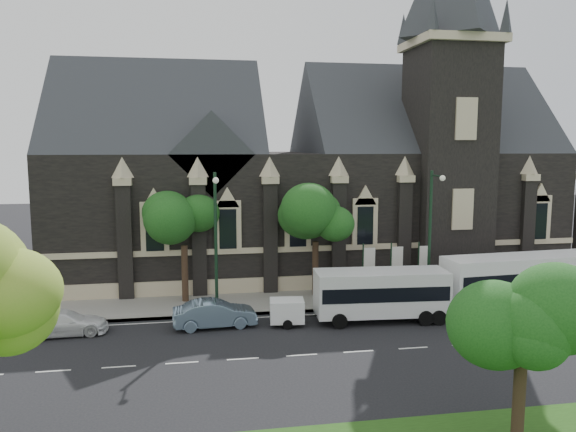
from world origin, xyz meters
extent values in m
plane|color=black|center=(0.00, 0.00, 0.00)|extent=(160.00, 160.00, 0.00)
cube|color=gray|center=(0.00, 9.50, 0.07)|extent=(80.00, 5.00, 0.15)
cube|color=black|center=(4.00, 19.50, 5.00)|extent=(40.00, 15.00, 10.00)
cube|color=#2B2D32|center=(-8.00, 19.50, 10.00)|extent=(16.00, 15.00, 15.00)
cube|color=#2B2D32|center=(14.00, 19.50, 10.00)|extent=(20.00, 15.00, 15.00)
cube|color=#2B2D32|center=(-4.00, 15.00, 10.00)|extent=(6.00, 6.00, 6.00)
cube|color=black|center=(14.00, 13.50, 9.00)|extent=(5.50, 5.50, 18.00)
cube|color=#CDB394|center=(14.00, 13.50, 18.20)|extent=(6.20, 6.20, 0.60)
cube|color=#CDB394|center=(4.00, 11.96, 3.20)|extent=(40.00, 0.22, 0.40)
cube|color=#CDB394|center=(4.00, 11.96, 0.60)|extent=(40.00, 0.25, 1.20)
cube|color=black|center=(2.00, 11.82, 4.80)|extent=(1.20, 0.12, 2.80)
sphere|color=#85AA33|center=(-11.22, -8.22, 7.00)|extent=(3.12, 3.12, 3.12)
cylinder|color=black|center=(6.00, -9.50, 1.54)|extent=(0.44, 0.44, 3.08)
sphere|color=#194C18|center=(6.00, -9.50, 4.48)|extent=(3.20, 3.20, 3.20)
sphere|color=#194C18|center=(6.60, -8.90, 5.08)|extent=(2.40, 2.40, 2.40)
cylinder|color=black|center=(3.00, 10.50, 1.98)|extent=(0.44, 0.44, 3.96)
sphere|color=#194C18|center=(3.00, 10.50, 5.64)|extent=(3.84, 3.84, 3.84)
sphere|color=#194C18|center=(3.72, 11.22, 6.36)|extent=(2.88, 2.88, 2.88)
cylinder|color=black|center=(-6.00, 10.50, 1.98)|extent=(0.44, 0.44, 3.96)
sphere|color=#194C18|center=(-6.00, 10.50, 5.57)|extent=(3.68, 3.68, 3.68)
sphere|color=#194C18|center=(-5.31, 11.19, 6.26)|extent=(2.76, 2.76, 2.76)
cylinder|color=black|center=(10.00, 7.30, 4.50)|extent=(0.20, 0.20, 9.00)
cylinder|color=black|center=(10.00, 6.50, 8.70)|extent=(0.10, 1.60, 0.10)
sphere|color=silver|center=(10.00, 5.70, 8.60)|extent=(0.36, 0.36, 0.36)
cylinder|color=black|center=(-4.00, 7.30, 4.50)|extent=(0.20, 0.20, 9.00)
cylinder|color=black|center=(-4.00, 6.50, 8.70)|extent=(0.10, 1.60, 0.10)
sphere|color=silver|center=(-4.00, 5.70, 8.60)|extent=(0.36, 0.36, 0.36)
cylinder|color=black|center=(6.00, 9.00, 2.00)|extent=(0.10, 0.10, 4.00)
cube|color=white|center=(6.45, 9.00, 2.60)|extent=(0.80, 0.04, 2.20)
cylinder|color=black|center=(8.00, 9.00, 2.00)|extent=(0.10, 0.10, 4.00)
cube|color=white|center=(8.45, 9.00, 2.60)|extent=(0.80, 0.04, 2.20)
cylinder|color=black|center=(10.00, 9.00, 2.00)|extent=(0.10, 0.10, 4.00)
cube|color=white|center=(10.45, 9.00, 2.60)|extent=(0.80, 0.04, 2.20)
cube|color=white|center=(16.41, 5.49, 2.00)|extent=(12.32, 3.43, 3.10)
cube|color=black|center=(16.41, 5.49, 2.20)|extent=(11.84, 3.44, 0.99)
cube|color=#35936B|center=(16.41, 5.49, 0.75)|extent=(11.84, 3.43, 0.35)
cylinder|color=black|center=(12.26, 3.91, 0.45)|extent=(0.92, 0.35, 0.90)
cylinder|color=black|center=(12.07, 6.44, 0.45)|extent=(0.92, 0.35, 0.90)
cylinder|color=black|center=(19.96, 7.03, 0.45)|extent=(0.92, 0.35, 0.90)
cube|color=silver|center=(5.83, 4.73, 1.77)|extent=(8.13, 2.99, 2.63)
cube|color=black|center=(5.83, 4.73, 1.91)|extent=(7.82, 3.01, 0.86)
cylinder|color=black|center=(2.96, 3.65, 0.45)|extent=(0.92, 0.33, 0.90)
cylinder|color=black|center=(3.11, 6.16, 0.45)|extent=(0.92, 0.33, 0.90)
cylinder|color=black|center=(8.15, 3.33, 0.45)|extent=(0.92, 0.33, 0.90)
cylinder|color=black|center=(8.30, 5.84, 0.45)|extent=(0.92, 0.33, 0.90)
cylinder|color=black|center=(8.94, 3.29, 0.45)|extent=(0.92, 0.33, 0.90)
cylinder|color=black|center=(9.10, 5.80, 0.45)|extent=(0.92, 0.33, 0.90)
cube|color=white|center=(0.03, 4.78, 0.90)|extent=(2.15, 1.70, 1.30)
cylinder|color=black|center=(-0.05, 4.03, 0.28)|extent=(0.58, 0.26, 0.56)
cylinder|color=black|center=(0.11, 5.52, 0.28)|extent=(0.58, 0.26, 0.56)
cylinder|color=black|center=(1.32, 4.64, 0.55)|extent=(1.20, 0.21, 0.08)
imported|color=slate|center=(-4.20, 5.15, 0.80)|extent=(4.98, 2.03, 1.60)
imported|color=white|center=(-12.67, 5.23, 0.70)|extent=(4.94, 2.34, 1.39)
camera|label=1|loc=(-5.13, -26.30, 10.64)|focal=34.20mm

